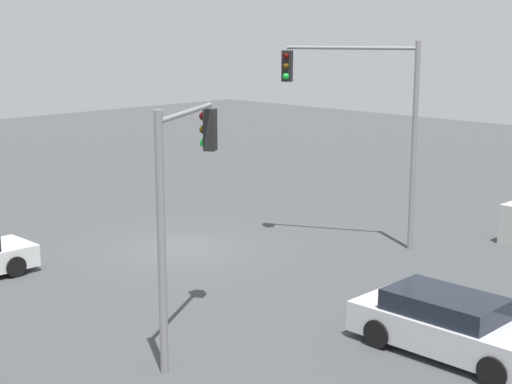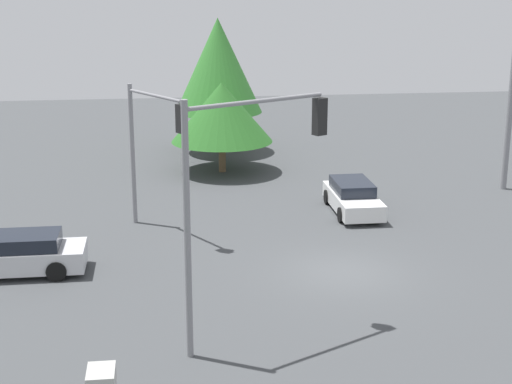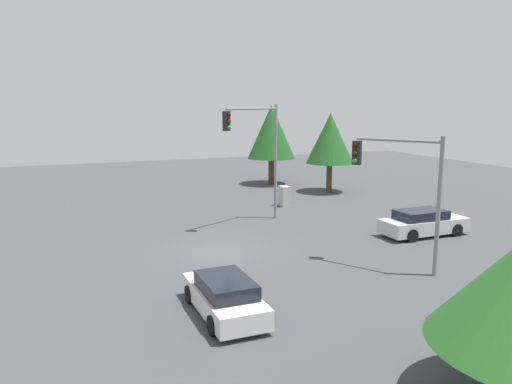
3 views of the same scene
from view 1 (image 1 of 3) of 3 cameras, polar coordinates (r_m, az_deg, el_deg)
ground_plane at (r=26.87m, az=-5.43°, el=-4.15°), size 80.00×80.00×0.00m
sedan_silver at (r=18.79m, az=14.00°, el=-9.42°), size 1.94×4.78×1.41m
traffic_signal_main at (r=26.60m, az=7.87°, el=6.16°), size 2.41×4.16×6.98m
traffic_signal_cross at (r=17.90m, az=-5.30°, el=0.77°), size 3.44×2.25×5.76m
electrical_cabinet at (r=28.74m, az=18.15°, el=-2.20°), size 0.87×0.63×1.40m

